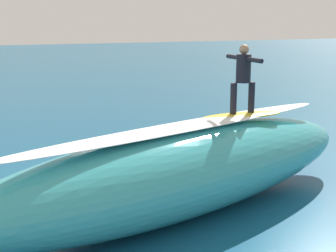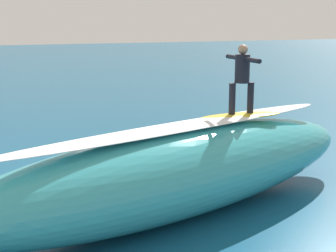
{
  "view_description": "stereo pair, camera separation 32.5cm",
  "coord_description": "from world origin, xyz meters",
  "px_view_note": "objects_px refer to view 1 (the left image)",
  "views": [
    {
      "loc": [
        3.25,
        11.43,
        3.85
      ],
      "look_at": [
        -1.07,
        0.72,
        1.29
      ],
      "focal_mm": 53.17,
      "sensor_mm": 36.0,
      "label": 1
    },
    {
      "loc": [
        2.94,
        11.54,
        3.85
      ],
      "look_at": [
        -1.07,
        0.72,
        1.29
      ],
      "focal_mm": 53.17,
      "sensor_mm": 36.0,
      "label": 2
    }
  ],
  "objects_px": {
    "surfer_riding": "(243,74)",
    "surfboard_paddling": "(108,163)",
    "surfboard_riding": "(242,115)",
    "surfer_paddling": "(106,156)"
  },
  "relations": [
    {
      "from": "surfer_riding",
      "to": "surfer_paddling",
      "type": "relative_size",
      "value": 0.9
    },
    {
      "from": "surfboard_paddling",
      "to": "surfboard_riding",
      "type": "bearing_deg",
      "value": 18.93
    },
    {
      "from": "surfer_riding",
      "to": "surfboard_paddling",
      "type": "distance_m",
      "value": 4.66
    },
    {
      "from": "surfer_riding",
      "to": "surfboard_riding",
      "type": "bearing_deg",
      "value": 0.0
    },
    {
      "from": "surfboard_paddling",
      "to": "surfer_paddling",
      "type": "relative_size",
      "value": 1.45
    },
    {
      "from": "surfboard_riding",
      "to": "surfboard_paddling",
      "type": "distance_m",
      "value": 4.22
    },
    {
      "from": "surfboard_riding",
      "to": "surfer_paddling",
      "type": "height_order",
      "value": "surfboard_riding"
    },
    {
      "from": "surfer_riding",
      "to": "surfboard_paddling",
      "type": "height_order",
      "value": "surfer_riding"
    },
    {
      "from": "surfboard_riding",
      "to": "surfer_riding",
      "type": "distance_m",
      "value": 0.9
    },
    {
      "from": "surfboard_paddling",
      "to": "surfer_riding",
      "type": "bearing_deg",
      "value": 18.93
    }
  ]
}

